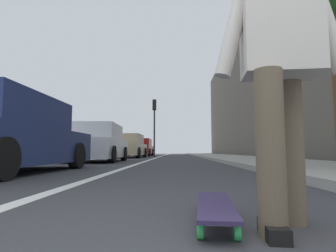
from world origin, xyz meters
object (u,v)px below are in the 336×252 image
(skater_person, at_px, (280,55))
(parked_car_far, at_px, (128,147))
(parked_car_near, at_px, (5,136))
(parked_car_end, at_px, (141,148))
(traffic_light, at_px, (154,117))
(skateboard, at_px, (215,206))
(parked_car_mid, at_px, (97,144))

(skater_person, xyz_separation_m, parked_car_far, (15.77, 3.66, -0.23))
(parked_car_near, xyz_separation_m, parked_car_far, (12.19, -0.17, 0.01))
(skater_person, relative_size, parked_car_near, 0.37)
(skater_person, distance_m, parked_car_end, 22.23)
(parked_car_far, relative_size, traffic_light, 0.99)
(parked_car_end, xyz_separation_m, traffic_light, (-3.10, -1.39, 2.27))
(skateboard, relative_size, parked_car_mid, 0.21)
(skater_person, bearing_deg, parked_car_near, 46.99)
(skateboard, bearing_deg, parked_car_far, 11.98)
(parked_car_far, distance_m, traffic_light, 4.08)
(traffic_light, bearing_deg, parked_car_end, 24.12)
(parked_car_mid, relative_size, traffic_light, 0.96)
(skateboard, relative_size, parked_car_far, 0.20)
(skater_person, height_order, parked_car_mid, skater_person)
(parked_car_near, bearing_deg, parked_car_mid, -1.60)
(skateboard, bearing_deg, parked_car_near, 45.50)
(parked_car_end, distance_m, traffic_light, 4.08)
(parked_car_near, relative_size, parked_car_mid, 1.08)
(parked_car_far, bearing_deg, traffic_light, -25.02)
(skateboard, xyz_separation_m, skater_person, (-0.15, -0.35, 0.84))
(parked_car_mid, xyz_separation_m, parked_car_far, (6.64, -0.02, 0.02))
(skateboard, height_order, traffic_light, traffic_light)
(parked_car_mid, relative_size, parked_car_end, 0.95)
(parked_car_near, relative_size, parked_car_end, 1.03)
(parked_car_end, bearing_deg, parked_car_far, 179.57)
(parked_car_near, relative_size, parked_car_far, 1.04)
(parked_car_mid, bearing_deg, skater_person, -158.04)
(skateboard, xyz_separation_m, parked_car_mid, (8.97, 3.33, 0.60))
(skater_person, xyz_separation_m, parked_car_near, (3.57, 3.83, -0.24))
(parked_car_mid, distance_m, traffic_light, 10.08)
(parked_car_near, height_order, parked_car_mid, parked_car_near)
(skateboard, height_order, parked_car_far, parked_car_far)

